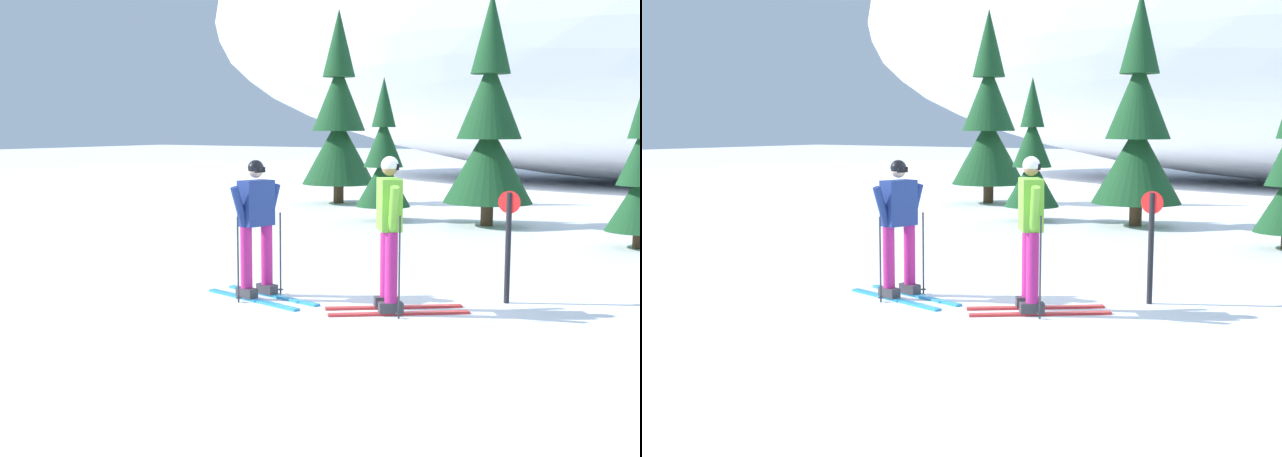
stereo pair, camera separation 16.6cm
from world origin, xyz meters
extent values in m
plane|color=white|center=(0.00, 0.00, 0.00)|extent=(120.00, 120.00, 0.00)
cube|color=#2893CC|center=(-1.59, -0.45, 0.01)|extent=(1.64, 0.46, 0.03)
cube|color=#2893CC|center=(-1.67, -0.78, 0.01)|extent=(1.64, 0.46, 0.03)
cube|color=#38383D|center=(-1.69, -0.42, 0.09)|extent=(0.30, 0.20, 0.12)
cube|color=#38383D|center=(-1.77, -0.76, 0.09)|extent=(0.30, 0.20, 0.12)
cylinder|color=#B7237A|center=(-1.69, -0.42, 0.54)|extent=(0.15, 0.15, 0.79)
cylinder|color=#B7237A|center=(-1.77, -0.76, 0.54)|extent=(0.15, 0.15, 0.79)
cube|color=navy|center=(-1.73, -0.59, 1.23)|extent=(0.33, 0.48, 0.58)
cylinder|color=navy|center=(-1.67, -0.33, 1.17)|extent=(0.16, 0.29, 0.58)
cylinder|color=navy|center=(-1.79, -0.85, 1.17)|extent=(0.16, 0.29, 0.58)
sphere|color=beige|center=(-1.73, -0.59, 1.64)|extent=(0.19, 0.19, 0.19)
sphere|color=black|center=(-1.73, -0.59, 1.67)|extent=(0.21, 0.21, 0.21)
cube|color=black|center=(-1.65, -0.61, 1.65)|extent=(0.07, 0.15, 0.07)
cylinder|color=#2D2D33|center=(-1.59, -0.26, 0.54)|extent=(0.02, 0.02, 1.08)
cylinder|color=#2D2D33|center=(-1.59, -0.26, 0.06)|extent=(0.07, 0.07, 0.01)
cylinder|color=#2D2D33|center=(-1.75, -0.95, 0.54)|extent=(0.02, 0.02, 1.08)
cylinder|color=#2D2D33|center=(-1.75, -0.95, 0.06)|extent=(0.07, 0.07, 0.01)
cube|color=red|center=(0.06, -0.22, 0.01)|extent=(1.40, 1.09, 0.03)
cube|color=red|center=(0.25, -0.48, 0.01)|extent=(1.40, 1.09, 0.03)
cube|color=#38383D|center=(-0.02, -0.28, 0.09)|extent=(0.31, 0.28, 0.12)
cube|color=#38383D|center=(0.17, -0.54, 0.09)|extent=(0.31, 0.28, 0.12)
cylinder|color=#B7237A|center=(-0.02, -0.28, 0.56)|extent=(0.15, 0.15, 0.83)
cylinder|color=#B7237A|center=(0.17, -0.54, 0.56)|extent=(0.15, 0.15, 0.83)
cube|color=#75C638|center=(0.08, -0.41, 1.29)|extent=(0.44, 0.48, 0.61)
cylinder|color=#75C638|center=(-0.08, -0.20, 1.24)|extent=(0.25, 0.28, 0.58)
cylinder|color=#75C638|center=(0.23, -0.62, 1.24)|extent=(0.25, 0.28, 0.58)
sphere|color=#A37556|center=(0.08, -0.41, 1.72)|extent=(0.19, 0.19, 0.19)
sphere|color=white|center=(0.08, -0.41, 1.75)|extent=(0.21, 0.21, 0.21)
cube|color=black|center=(0.14, -0.36, 1.73)|extent=(0.12, 0.14, 0.07)
cylinder|color=#2D2D33|center=(-0.09, -0.10, 0.60)|extent=(0.02, 0.02, 1.19)
cylinder|color=#2D2D33|center=(-0.09, -0.10, 0.06)|extent=(0.07, 0.07, 0.01)
cylinder|color=#2D2D33|center=(0.33, -0.65, 0.60)|extent=(0.02, 0.02, 1.19)
cylinder|color=#2D2D33|center=(0.33, -0.65, 0.06)|extent=(0.07, 0.07, 0.01)
cylinder|color=#47301E|center=(-7.26, 10.82, 0.37)|extent=(0.29, 0.29, 0.74)
cone|color=#194723|center=(-7.26, 10.82, 1.49)|extent=(2.10, 2.10, 1.88)
cone|color=#194723|center=(-7.26, 10.82, 2.99)|extent=(1.51, 1.51, 1.88)
cone|color=#194723|center=(-7.26, 10.82, 4.50)|extent=(0.92, 0.92, 1.88)
cylinder|color=#47301E|center=(-4.22, 7.72, 0.22)|extent=(0.18, 0.18, 0.45)
cone|color=#194723|center=(-4.22, 7.72, 0.91)|extent=(1.28, 1.28, 1.15)
cone|color=#194723|center=(-4.22, 7.72, 1.82)|extent=(0.92, 0.92, 1.15)
cone|color=#194723|center=(-4.22, 7.72, 2.74)|extent=(0.56, 0.56, 1.15)
cylinder|color=#47301E|center=(-1.82, 8.08, 0.34)|extent=(0.27, 0.27, 0.69)
cone|color=#194723|center=(-1.82, 8.08, 1.39)|extent=(1.96, 1.96, 1.75)
cone|color=#194723|center=(-1.82, 8.08, 2.79)|extent=(1.41, 1.41, 1.75)
cone|color=#194723|center=(-1.82, 8.08, 4.19)|extent=(0.86, 0.86, 1.75)
cylinder|color=#47301E|center=(1.64, 6.38, 0.20)|extent=(0.16, 0.16, 0.41)
cone|color=#194723|center=(1.64, 6.38, 0.83)|extent=(1.16, 1.16, 1.04)
cylinder|color=black|center=(1.11, 0.80, 0.69)|extent=(0.07, 0.07, 1.39)
cylinder|color=red|center=(1.11, 0.80, 1.27)|extent=(0.28, 0.02, 0.28)
camera|label=1|loc=(4.29, -8.70, 2.20)|focal=44.64mm
camera|label=2|loc=(4.43, -8.61, 2.20)|focal=44.64mm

